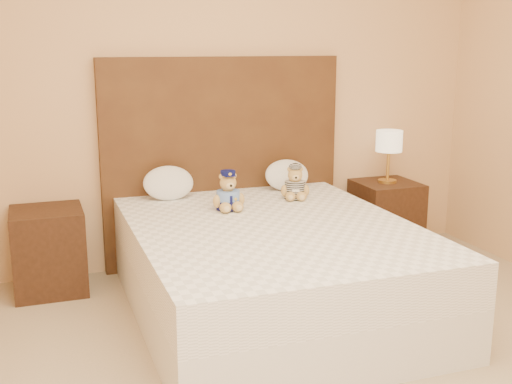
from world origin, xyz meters
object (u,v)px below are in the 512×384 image
nightstand_left (49,251)px  pillow_left (168,181)px  nightstand_right (386,217)px  teddy_prisoner (295,182)px  pillow_right (287,174)px  bed (272,268)px  lamp (389,144)px  teddy_police (228,191)px

nightstand_left → pillow_left: 0.90m
nightstand_right → teddy_prisoner: teddy_prisoner is taller
pillow_right → bed: bearing=-117.4°
lamp → pillow_right: bearing=177.9°
nightstand_left → lamp: (2.50, 0.00, 0.57)m
bed → nightstand_right: size_ratio=3.64×
teddy_police → pillow_right: 0.71m
nightstand_right → nightstand_left: bearing=180.0°
lamp → teddy_police: lamp is taller
teddy_police → pillow_left: 0.51m
bed → teddy_prisoner: size_ratio=8.72×
bed → pillow_right: bearing=62.6°
nightstand_left → teddy_police: size_ratio=2.18×
bed → lamp: 1.59m
lamp → teddy_prisoner: size_ratio=1.74×
nightstand_right → teddy_police: (-1.40, -0.39, 0.40)m
pillow_left → nightstand_left: bearing=-177.9°
bed → nightstand_left: size_ratio=3.64×
nightstand_left → pillow_right: (1.68, 0.03, 0.39)m
bed → nightstand_left: bearing=147.4°
nightstand_left → pillow_right: 1.73m
bed → teddy_police: 0.59m
nightstand_left → teddy_police: 1.24m
bed → nightstand_right: same height
nightstand_right → pillow_right: 0.91m
teddy_police → teddy_prisoner: (0.52, 0.13, -0.01)m
nightstand_right → teddy_prisoner: (-0.88, -0.26, 0.39)m
pillow_left → teddy_police: bearing=-54.6°
teddy_police → pillow_left: size_ratio=0.73×
bed → pillow_right: 1.01m
bed → teddy_police: teddy_police is taller
nightstand_left → pillow_left: bearing=2.1°
bed → nightstand_right: 1.48m
nightstand_right → pillow_right: pillow_right is taller
lamp → pillow_left: size_ratio=1.15×
lamp → teddy_police: (-1.40, -0.39, -0.17)m
pillow_left → pillow_right: 0.87m
teddy_police → bed: bearing=-70.1°
nightstand_right → lamp: lamp is taller
bed → teddy_prisoner: (0.37, 0.54, 0.39)m
nightstand_right → teddy_prisoner: 0.99m
nightstand_left → teddy_prisoner: size_ratio=2.40×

